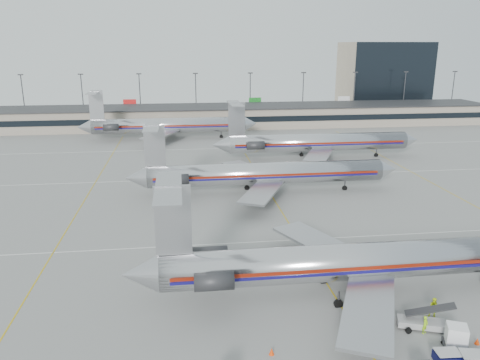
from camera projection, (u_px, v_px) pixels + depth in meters
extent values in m
plane|color=gray|center=(323.00, 277.00, 49.72)|extent=(260.00, 260.00, 0.00)
cube|color=silver|center=(299.00, 240.00, 59.25)|extent=(160.00, 0.15, 0.02)
cube|color=gray|center=(228.00, 116.00, 142.31)|extent=(160.00, 16.00, 6.00)
cube|color=black|center=(231.00, 120.00, 134.53)|extent=(160.00, 0.20, 1.60)
cube|color=#2D2D30|center=(228.00, 106.00, 141.45)|extent=(162.00, 17.00, 0.30)
cylinder|color=#38383D|center=(24.00, 99.00, 146.66)|extent=(0.30, 0.30, 15.00)
cube|color=#2D2D30|center=(20.00, 75.00, 144.56)|extent=(1.60, 0.40, 0.35)
cylinder|color=#38383D|center=(83.00, 99.00, 148.87)|extent=(0.30, 0.30, 15.00)
cube|color=#2D2D30|center=(80.00, 74.00, 146.78)|extent=(1.60, 0.40, 0.35)
cylinder|color=#38383D|center=(140.00, 98.00, 151.09)|extent=(0.30, 0.30, 15.00)
cube|color=#2D2D30|center=(139.00, 74.00, 148.99)|extent=(1.60, 0.40, 0.35)
cylinder|color=#38383D|center=(196.00, 97.00, 153.30)|extent=(0.30, 0.30, 15.00)
cube|color=#2D2D30|center=(195.00, 73.00, 151.20)|extent=(1.60, 0.40, 0.35)
cylinder|color=#38383D|center=(250.00, 96.00, 155.52)|extent=(0.30, 0.30, 15.00)
cube|color=#2D2D30|center=(250.00, 73.00, 153.42)|extent=(1.60, 0.40, 0.35)
cylinder|color=#38383D|center=(303.00, 96.00, 157.73)|extent=(0.30, 0.30, 15.00)
cube|color=#2D2D30|center=(304.00, 73.00, 155.63)|extent=(1.60, 0.40, 0.35)
cylinder|color=#38383D|center=(354.00, 95.00, 159.94)|extent=(0.30, 0.30, 15.00)
cube|color=#2D2D30|center=(356.00, 72.00, 157.85)|extent=(1.60, 0.40, 0.35)
cylinder|color=#38383D|center=(404.00, 94.00, 162.16)|extent=(0.30, 0.30, 15.00)
cube|color=#2D2D30|center=(406.00, 72.00, 160.06)|extent=(1.60, 0.40, 0.35)
cylinder|color=#38383D|center=(452.00, 94.00, 164.37)|extent=(0.30, 0.30, 15.00)
cube|color=#2D2D30|center=(455.00, 72.00, 162.28)|extent=(1.60, 0.40, 0.35)
cube|color=tan|center=(383.00, 77.00, 175.91)|extent=(30.00, 20.00, 25.00)
cylinder|color=silver|center=(361.00, 261.00, 45.64)|extent=(38.98, 3.61, 3.61)
cone|color=#A9A9AE|center=(140.00, 274.00, 43.03)|extent=(3.51, 3.61, 3.61)
cube|color=maroon|center=(369.00, 268.00, 43.87)|extent=(37.03, 0.05, 0.34)
cube|color=#120D5F|center=(368.00, 272.00, 43.98)|extent=(37.03, 0.05, 0.27)
cube|color=#A9A9AE|center=(321.00, 243.00, 52.17)|extent=(9.06, 13.21, 0.31)
cube|color=#A9A9AE|center=(369.00, 309.00, 39.17)|extent=(9.06, 13.21, 0.31)
cube|color=#A9A9AE|center=(173.00, 221.00, 42.01)|extent=(3.31, 0.24, 6.63)
cube|color=#A9A9AE|center=(168.00, 188.00, 41.11)|extent=(2.34, 10.23, 0.18)
cylinder|color=#2D2D30|center=(210.00, 255.00, 46.41)|extent=(3.51, 1.66, 1.66)
cylinder|color=#2D2D30|center=(214.00, 281.00, 41.11)|extent=(3.51, 1.66, 1.66)
cylinder|color=#2D2D30|center=(339.00, 299.00, 43.77)|extent=(0.19, 0.19, 1.61)
cylinder|color=#2D2D30|center=(324.00, 276.00, 48.23)|extent=(0.19, 0.19, 1.61)
cylinder|color=silver|center=(266.00, 173.00, 77.10)|extent=(38.82, 3.59, 3.59)
cone|color=silver|center=(387.00, 169.00, 79.68)|extent=(3.11, 3.59, 3.59)
cone|color=#A9A9AE|center=(136.00, 178.00, 74.50)|extent=(3.49, 3.59, 3.59)
cube|color=maroon|center=(269.00, 175.00, 75.34)|extent=(36.88, 0.05, 0.34)
cube|color=#120D5F|center=(268.00, 178.00, 75.45)|extent=(36.88, 0.05, 0.27)
cube|color=#A9A9AE|center=(249.00, 169.00, 83.61)|extent=(9.03, 13.16, 0.31)
cube|color=#A9A9AE|center=(262.00, 192.00, 70.66)|extent=(9.03, 13.16, 0.31)
cube|color=#A9A9AE|center=(155.00, 146.00, 73.49)|extent=(3.30, 0.24, 6.60)
cube|color=#A9A9AE|center=(152.00, 127.00, 72.59)|extent=(2.33, 10.19, 0.17)
cylinder|color=#2D2D30|center=(178.00, 170.00, 77.87)|extent=(3.49, 1.65, 1.65)
cylinder|color=#2D2D30|center=(178.00, 179.00, 72.59)|extent=(3.49, 1.65, 1.65)
cylinder|color=#2D2D30|center=(345.00, 185.00, 79.49)|extent=(0.19, 0.19, 1.60)
cylinder|color=#2D2D30|center=(251.00, 193.00, 75.24)|extent=(0.19, 0.19, 1.60)
cylinder|color=#2D2D30|center=(247.00, 185.00, 79.68)|extent=(0.19, 0.19, 1.60)
cylinder|color=black|center=(345.00, 188.00, 79.62)|extent=(0.87, 0.29, 0.87)
cylinder|color=silver|center=(319.00, 142.00, 101.06)|extent=(38.82, 3.78, 3.78)
cone|color=silver|center=(411.00, 140.00, 103.65)|extent=(3.27, 3.78, 3.78)
cone|color=#A9A9AE|center=(221.00, 145.00, 98.45)|extent=(3.68, 3.78, 3.78)
cube|color=maroon|center=(321.00, 143.00, 99.21)|extent=(36.88, 0.05, 0.36)
cube|color=#120D5F|center=(321.00, 145.00, 99.32)|extent=(36.88, 0.05, 0.29)
cube|color=#A9A9AE|center=(301.00, 141.00, 107.91)|extent=(9.50, 13.85, 0.33)
cube|color=#A9A9AE|center=(319.00, 155.00, 94.27)|extent=(9.50, 13.85, 0.33)
cube|color=#A9A9AE|center=(237.00, 119.00, 97.38)|extent=(3.47, 0.26, 6.95)
cube|color=#A9A9AE|center=(235.00, 104.00, 96.44)|extent=(2.45, 10.73, 0.18)
cylinder|color=#2D2D30|center=(251.00, 140.00, 101.99)|extent=(3.68, 1.74, 1.74)
cylinder|color=#2D2D30|center=(256.00, 145.00, 96.44)|extent=(3.68, 1.74, 1.74)
cylinder|color=#2D2D30|center=(376.00, 153.00, 103.45)|extent=(0.20, 0.20, 1.69)
cylinder|color=#2D2D30|center=(307.00, 158.00, 99.10)|extent=(0.20, 0.20, 1.69)
cylinder|color=#2D2D30|center=(302.00, 153.00, 103.78)|extent=(0.20, 0.20, 1.69)
cylinder|color=black|center=(376.00, 155.00, 103.58)|extent=(0.92, 0.31, 0.92)
cylinder|color=silver|center=(170.00, 125.00, 122.30)|extent=(39.55, 3.85, 3.85)
cone|color=silver|center=(251.00, 124.00, 124.93)|extent=(3.33, 3.85, 3.85)
cone|color=#A9A9AE|center=(84.00, 127.00, 119.63)|extent=(3.75, 3.85, 3.85)
cube|color=maroon|center=(169.00, 126.00, 120.41)|extent=(37.57, 0.05, 0.36)
cube|color=#120D5F|center=(170.00, 128.00, 120.52)|extent=(37.57, 0.05, 0.29)
cube|color=#A9A9AE|center=(163.00, 125.00, 129.27)|extent=(9.68, 14.11, 0.33)
cube|color=#A9A9AE|center=(161.00, 134.00, 115.38)|extent=(9.68, 14.11, 0.33)
cube|color=#A9A9AE|center=(96.00, 105.00, 118.55)|extent=(3.54, 0.26, 7.08)
cube|color=#A9A9AE|center=(94.00, 92.00, 117.59)|extent=(2.50, 10.93, 0.19)
cylinder|color=#2D2D30|center=(114.00, 124.00, 123.24)|extent=(3.75, 1.77, 1.77)
cylinder|color=#2D2D30|center=(111.00, 127.00, 117.59)|extent=(3.75, 1.77, 1.77)
cylinder|color=#2D2D30|center=(221.00, 135.00, 124.73)|extent=(0.21, 0.21, 1.72)
cylinder|color=#2D2D30|center=(158.00, 138.00, 120.30)|extent=(0.21, 0.21, 1.72)
cylinder|color=#2D2D30|center=(158.00, 134.00, 125.06)|extent=(0.21, 0.21, 1.72)
cylinder|color=black|center=(221.00, 136.00, 124.87)|extent=(0.94, 0.31, 0.94)
cube|color=#0A0C39|center=(447.00, 358.00, 35.99)|extent=(1.94, 1.39, 0.69)
cube|color=#A3A3A3|center=(448.00, 352.00, 35.86)|extent=(1.94, 1.39, 0.06)
cylinder|color=black|center=(451.00, 356.00, 36.69)|extent=(0.35, 0.14, 0.35)
cylinder|color=black|center=(434.00, 358.00, 36.53)|extent=(0.35, 0.14, 0.35)
cube|color=#0A0C39|center=(474.00, 360.00, 35.61)|extent=(2.31, 1.83, 0.75)
cube|color=#A3A3A3|center=(475.00, 354.00, 35.46)|extent=(2.31, 1.83, 0.06)
cylinder|color=black|center=(478.00, 359.00, 36.37)|extent=(0.39, 0.15, 0.39)
cube|color=#2D2D30|center=(455.00, 345.00, 37.99)|extent=(2.35, 2.18, 0.31)
cube|color=white|center=(457.00, 335.00, 37.73)|extent=(2.02, 1.96, 1.57)
cylinder|color=black|center=(459.00, 341.00, 38.71)|extent=(0.25, 0.13, 0.25)
cylinder|color=black|center=(468.00, 350.00, 37.52)|extent=(0.25, 0.13, 0.25)
cylinder|color=black|center=(442.00, 342.00, 38.53)|extent=(0.25, 0.13, 0.25)
cylinder|color=black|center=(451.00, 352.00, 37.33)|extent=(0.25, 0.13, 0.25)
cube|color=#A3A3A3|center=(421.00, 323.00, 40.54)|extent=(4.23, 2.66, 0.55)
cube|color=#2D2D30|center=(430.00, 310.00, 40.27)|extent=(4.14, 2.26, 1.43)
cylinder|color=black|center=(433.00, 320.00, 41.36)|extent=(0.55, 0.18, 0.55)
cylinder|color=black|center=(440.00, 328.00, 40.20)|extent=(0.55, 0.18, 0.55)
cylinder|color=black|center=(402.00, 323.00, 41.01)|extent=(0.55, 0.18, 0.55)
cylinder|color=black|center=(409.00, 331.00, 39.85)|extent=(0.55, 0.18, 0.55)
imported|color=#9CE215|center=(425.00, 325.00, 39.75)|extent=(0.70, 0.64, 1.60)
imported|color=#D4ED16|center=(434.00, 308.00, 42.02)|extent=(1.17, 1.09, 1.93)
cone|color=#FC3E08|center=(477.00, 341.00, 38.43)|extent=(0.53, 0.53, 0.57)
cone|color=#FC3E08|center=(272.00, 351.00, 37.12)|extent=(0.46, 0.46, 0.59)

